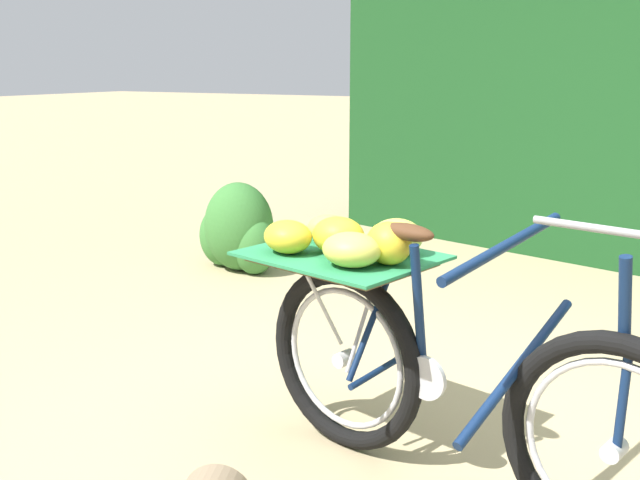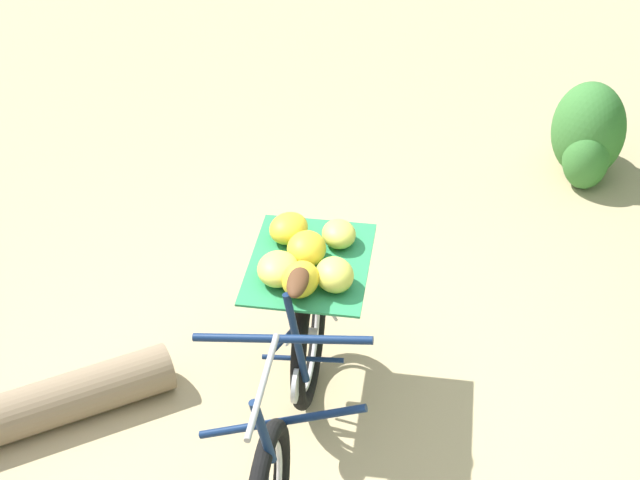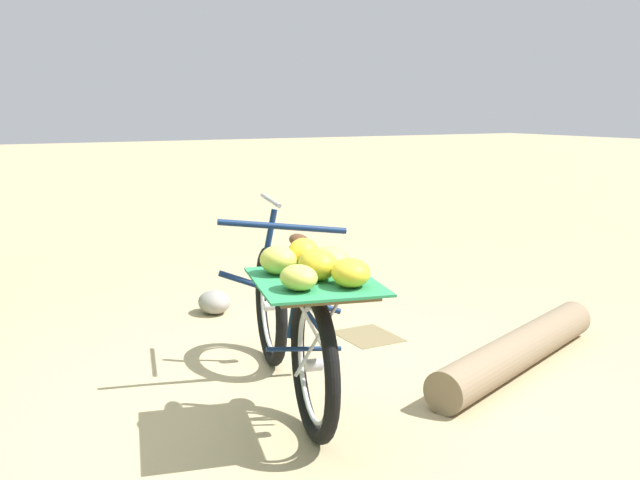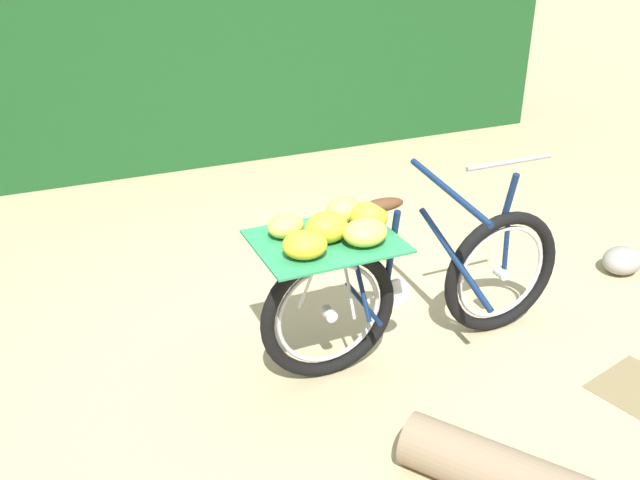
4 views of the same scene
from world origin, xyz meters
The scene contains 4 objects.
ground_plane centered at (0.00, 0.00, 0.00)m, with size 60.00×60.00×0.00m, color tan.
bicycle centered at (-0.04, -0.20, 0.51)m, with size 1.80×0.86×1.03m.
path_stone centered at (1.81, -0.42, 0.09)m, with size 0.28×0.24×0.18m, color gray.
leaf_litter_patch centered at (0.77, -1.16, 0.00)m, with size 0.44×0.36×0.01m, color olive.
Camera 4 is at (-2.22, -2.42, 2.23)m, focal length 38.90 mm.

